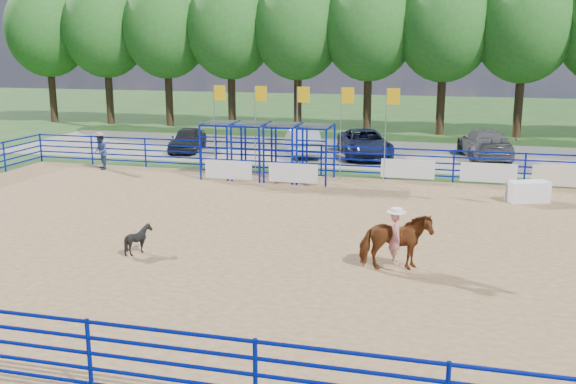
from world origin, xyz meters
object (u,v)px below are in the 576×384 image
object	(u,v)px
car_a	(188,139)
car_c	(365,143)
horse_and_rider	(396,238)
spectator_cowboy	(100,151)
announcer_table	(528,192)
calf	(139,239)
car_d	(485,144)
car_b	(303,142)

from	to	relation	value
car_a	car_c	xyz separation A→B (m)	(10.17, 0.63, 0.06)
horse_and_rider	spectator_cowboy	bearing A→B (deg)	144.53
spectator_cowboy	car_a	world-z (taller)	spectator_cowboy
car_a	car_c	bearing A→B (deg)	-5.79
announcer_table	spectator_cowboy	world-z (taller)	spectator_cowboy
calf	car_c	world-z (taller)	car_c
horse_and_rider	calf	size ratio (longest dim) A/B	2.86
announcer_table	horse_and_rider	size ratio (longest dim) A/B	0.62
horse_and_rider	car_c	xyz separation A→B (m)	(-3.27, 17.86, -0.17)
car_a	car_d	bearing A→B (deg)	-3.30
announcer_table	car_a	bearing A→B (deg)	155.55
car_b	car_c	distance (m)	3.44
spectator_cowboy	car_a	bearing A→B (deg)	73.06
calf	car_c	bearing A→B (deg)	-33.51
calf	car_d	xyz separation A→B (m)	(10.55, 19.41, 0.35)
announcer_table	car_a	distance (m)	19.54
horse_and_rider	car_b	distance (m)	18.80
horse_and_rider	car_c	world-z (taller)	horse_and_rider
car_b	spectator_cowboy	bearing A→B (deg)	17.76
car_a	car_d	distance (m)	16.62
calf	announcer_table	bearing A→B (deg)	-71.56
car_a	car_c	size ratio (longest dim) A/B	0.75
calf	car_c	size ratio (longest dim) A/B	0.16
horse_and_rider	car_c	size ratio (longest dim) A/B	0.46
announcer_table	car_b	world-z (taller)	car_b
calf	car_b	distance (m)	18.02
calf	spectator_cowboy	world-z (taller)	spectator_cowboy
horse_and_rider	car_d	distance (m)	19.23
announcer_table	spectator_cowboy	xyz separation A→B (m)	(-19.70, 1.80, 0.50)
spectator_cowboy	car_b	xyz separation A→B (m)	(8.66, 6.62, -0.16)
car_a	car_d	xyz separation A→B (m)	(16.53, 1.75, 0.11)
announcer_table	car_b	distance (m)	13.89
calf	car_a	size ratio (longest dim) A/B	0.22
car_b	car_d	size ratio (longest dim) A/B	0.84
calf	car_a	bearing A→B (deg)	-1.92
announcer_table	car_c	size ratio (longest dim) A/B	0.29
car_a	car_b	bearing A→B (deg)	-6.51
car_b	car_c	world-z (taller)	car_b
announcer_table	car_b	xyz separation A→B (m)	(-11.04, 8.42, 0.33)
horse_and_rider	car_a	world-z (taller)	horse_and_rider
announcer_table	calf	world-z (taller)	calf
spectator_cowboy	car_d	world-z (taller)	spectator_cowboy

